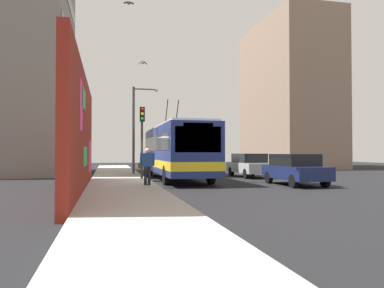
# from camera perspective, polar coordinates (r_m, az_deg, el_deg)

# --- Properties ---
(ground_plane) EXTENTS (80.00, 80.00, 0.00)m
(ground_plane) POSITION_cam_1_polar(r_m,az_deg,el_deg) (20.34, -6.34, -5.97)
(ground_plane) COLOR black
(sidewalk_slab) EXTENTS (48.00, 3.20, 0.15)m
(sidewalk_slab) POSITION_cam_1_polar(r_m,az_deg,el_deg) (20.21, -10.88, -5.78)
(sidewalk_slab) COLOR #ADA8A0
(sidewalk_slab) RESTS_ON ground_plane
(graffiti_wall) EXTENTS (13.17, 0.32, 4.86)m
(graffiti_wall) POSITION_cam_1_polar(r_m,az_deg,el_deg) (15.78, -16.63, 1.54)
(graffiti_wall) COLOR maroon
(graffiti_wall) RESTS_ON ground_plane
(building_far_left) EXTENTS (12.11, 7.67, 18.06)m
(building_far_left) POSITION_cam_1_polar(r_m,az_deg,el_deg) (32.84, -25.19, 11.80)
(building_far_left) COLOR gray
(building_far_left) RESTS_ON ground_plane
(building_far_right) EXTENTS (13.04, 6.48, 15.83)m
(building_far_right) POSITION_cam_1_polar(r_m,az_deg,el_deg) (42.39, 14.49, 7.24)
(building_far_right) COLOR gray
(building_far_right) RESTS_ON ground_plane
(city_bus) EXTENTS (11.36, 2.63, 5.05)m
(city_bus) POSITION_cam_1_polar(r_m,az_deg,el_deg) (22.71, -2.45, -0.90)
(city_bus) COLOR navy
(city_bus) RESTS_ON ground_plane
(parked_car_navy) EXTENTS (4.16, 1.86, 1.58)m
(parked_car_navy) POSITION_cam_1_polar(r_m,az_deg,el_deg) (19.63, 15.49, -3.67)
(parked_car_navy) COLOR navy
(parked_car_navy) RESTS_ON ground_plane
(parked_car_silver) EXTENTS (4.32, 1.79, 1.58)m
(parked_car_silver) POSITION_cam_1_polar(r_m,az_deg,el_deg) (25.25, 8.77, -3.15)
(parked_car_silver) COLOR #B7B7BC
(parked_car_silver) RESTS_ON ground_plane
(pedestrian_at_curb) EXTENTS (0.23, 0.76, 1.71)m
(pedestrian_at_curb) POSITION_cam_1_polar(r_m,az_deg,el_deg) (17.38, -6.89, -2.95)
(pedestrian_at_curb) COLOR #1E1E2D
(pedestrian_at_curb) RESTS_ON sidewalk_slab
(traffic_light) EXTENTS (0.49, 0.28, 4.16)m
(traffic_light) POSITION_cam_1_polar(r_m,az_deg,el_deg) (21.66, -7.67, 2.12)
(traffic_light) COLOR #2D382D
(traffic_light) RESTS_ON sidewalk_slab
(street_lamp) EXTENTS (0.44, 1.89, 6.27)m
(street_lamp) POSITION_cam_1_polar(r_m,az_deg,el_deg) (27.26, -8.48, 3.19)
(street_lamp) COLOR #4C4C51
(street_lamp) RESTS_ON sidewalk_slab
(flying_pigeons) EXTENTS (6.25, 1.98, 3.01)m
(flying_pigeons) POSITION_cam_1_polar(r_m,az_deg,el_deg) (21.09, -7.26, 18.70)
(flying_pigeons) COLOR #47474C
(curbside_puddle) EXTENTS (1.03, 1.03, 0.00)m
(curbside_puddle) POSITION_cam_1_polar(r_m,az_deg,el_deg) (21.64, -5.14, -5.69)
(curbside_puddle) COLOR black
(curbside_puddle) RESTS_ON ground_plane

